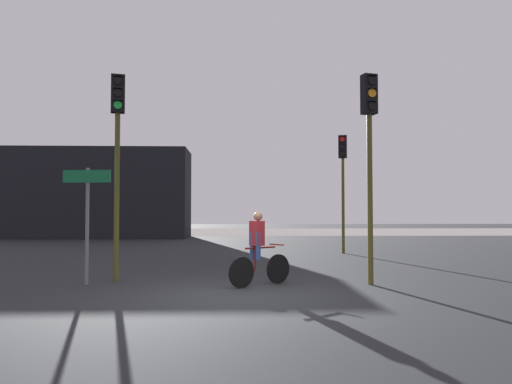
# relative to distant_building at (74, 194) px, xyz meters

# --- Properties ---
(ground_plane) EXTENTS (120.00, 120.00, 0.00)m
(ground_plane) POSITION_rel_distant_building_xyz_m (10.46, -22.47, -2.80)
(ground_plane) COLOR black
(water_strip) EXTENTS (80.00, 16.00, 0.01)m
(water_strip) POSITION_rel_distant_building_xyz_m (10.46, 10.00, -2.79)
(water_strip) COLOR #9E937F
(water_strip) RESTS_ON ground
(distant_building) EXTENTS (14.48, 4.00, 5.59)m
(distant_building) POSITION_rel_distant_building_xyz_m (0.00, 0.00, 0.00)
(distant_building) COLOR black
(distant_building) RESTS_ON ground
(traffic_light_near_left) EXTENTS (0.37, 0.39, 4.85)m
(traffic_light_near_left) POSITION_rel_distant_building_xyz_m (7.60, -20.21, 0.55)
(traffic_light_near_left) COLOR #4C4719
(traffic_light_near_left) RESTS_ON ground
(traffic_light_far_right) EXTENTS (0.38, 0.39, 4.66)m
(traffic_light_far_right) POSITION_rel_distant_building_xyz_m (14.57, -12.48, 0.43)
(traffic_light_far_right) COLOR #4C4719
(traffic_light_far_right) RESTS_ON ground
(traffic_light_near_right) EXTENTS (0.37, 0.39, 4.72)m
(traffic_light_near_right) POSITION_rel_distant_building_xyz_m (13.40, -20.94, 0.47)
(traffic_light_near_right) COLOR #4C4719
(traffic_light_near_right) RESTS_ON ground
(direction_sign_post) EXTENTS (1.10, 0.18, 2.60)m
(direction_sign_post) POSITION_rel_distant_building_xyz_m (7.07, -20.73, -1.10)
(direction_sign_post) COLOR slate
(direction_sign_post) RESTS_ON ground
(cyclist) EXTENTS (1.38, 1.08, 1.62)m
(cyclist) POSITION_rel_distant_building_xyz_m (10.88, -21.07, -1.98)
(cyclist) COLOR black
(cyclist) RESTS_ON ground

